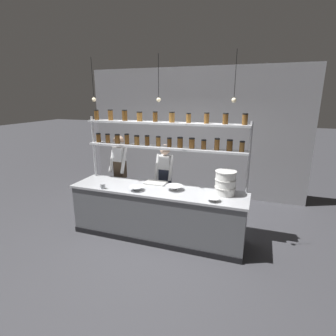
# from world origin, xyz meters

# --- Properties ---
(ground_plane) EXTENTS (40.00, 40.00, 0.00)m
(ground_plane) POSITION_xyz_m (0.00, 0.00, 0.00)
(ground_plane) COLOR #3D3D42
(back_wall) EXTENTS (5.53, 0.12, 3.17)m
(back_wall) POSITION_xyz_m (0.00, 2.44, 1.59)
(back_wall) COLOR #939399
(back_wall) RESTS_ON ground_plane
(prep_counter) EXTENTS (3.13, 0.76, 0.92)m
(prep_counter) POSITION_xyz_m (0.00, -0.00, 0.46)
(prep_counter) COLOR slate
(prep_counter) RESTS_ON ground_plane
(spice_shelf_unit) EXTENTS (3.01, 0.28, 2.25)m
(spice_shelf_unit) POSITION_xyz_m (-0.01, 0.33, 1.78)
(spice_shelf_unit) COLOR #B7BABF
(spice_shelf_unit) RESTS_ON ground_plane
(chef_left) EXTENTS (0.38, 0.31, 1.72)m
(chef_left) POSITION_xyz_m (-1.09, 0.62, 1.00)
(chef_left) COLOR black
(chef_left) RESTS_ON ground_plane
(chef_center) EXTENTS (0.36, 0.28, 1.58)m
(chef_center) POSITION_xyz_m (-0.11, 0.71, 0.90)
(chef_center) COLOR black
(chef_center) RESTS_ON ground_plane
(container_stack) EXTENTS (0.35, 0.35, 0.40)m
(container_stack) POSITION_xyz_m (1.15, 0.12, 1.12)
(container_stack) COLOR white
(container_stack) RESTS_ON prep_counter
(cutting_board) EXTENTS (0.40, 0.26, 0.02)m
(cutting_board) POSITION_xyz_m (-0.14, 0.27, 0.93)
(cutting_board) COLOR silver
(cutting_board) RESTS_ON prep_counter
(prep_bowl_near_left) EXTENTS (0.25, 0.25, 0.07)m
(prep_bowl_near_left) POSITION_xyz_m (-0.31, -0.20, 0.95)
(prep_bowl_near_left) COLOR silver
(prep_bowl_near_left) RESTS_ON prep_counter
(prep_bowl_center_front) EXTENTS (0.21, 0.21, 0.06)m
(prep_bowl_center_front) POSITION_xyz_m (1.03, -0.23, 0.95)
(prep_bowl_center_front) COLOR white
(prep_bowl_center_front) RESTS_ON prep_counter
(prep_bowl_center_back) EXTENTS (0.29, 0.29, 0.08)m
(prep_bowl_center_back) POSITION_xyz_m (0.30, 0.04, 0.96)
(prep_bowl_center_back) COLOR white
(prep_bowl_center_back) RESTS_ON prep_counter
(serving_cup_front) EXTENTS (0.09, 0.09, 0.09)m
(serving_cup_front) POSITION_xyz_m (-0.91, -0.31, 0.96)
(serving_cup_front) COLOR #B2B7BC
(serving_cup_front) RESTS_ON prep_counter
(pendant_light_row) EXTENTS (2.46, 0.07, 0.73)m
(pendant_light_row) POSITION_xyz_m (0.03, 0.00, 2.47)
(pendant_light_row) COLOR black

